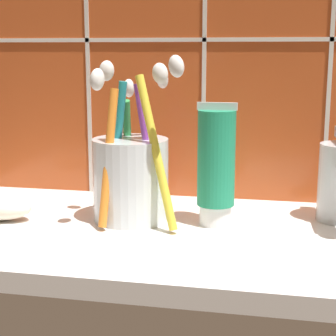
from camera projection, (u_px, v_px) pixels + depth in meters
sink_counter at (171, 238)px, 59.39cm from camera, size 59.60×28.37×2.00cm
toothbrush_cup at (132, 173)px, 61.55cm from camera, size 11.32×14.91×18.30cm
toothpaste_tube at (216, 166)px, 59.45cm from camera, size 4.22×4.01×13.20cm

